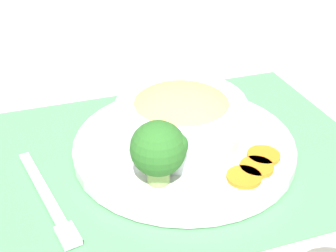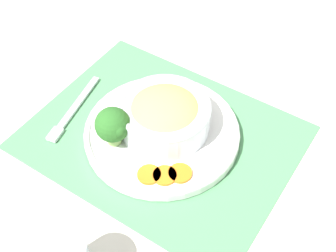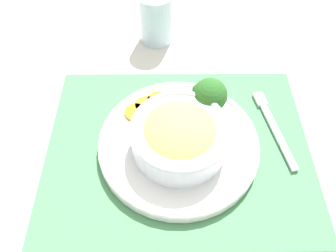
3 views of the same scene
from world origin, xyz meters
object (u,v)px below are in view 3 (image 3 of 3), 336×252
at_px(bowl, 178,135).
at_px(fork, 271,121).
at_px(broccoli_floret, 209,96).
at_px(water_glass, 156,21).

height_order(bowl, fork, bowl).
distance_m(broccoli_floret, fork, 0.14).
xyz_separation_m(broccoli_floret, fork, (0.12, -0.02, -0.06)).
bearing_deg(fork, bowl, -171.75).
bearing_deg(fork, water_glass, 119.84).
height_order(bowl, broccoli_floret, broccoli_floret).
distance_m(water_glass, fork, 0.34).
relative_size(bowl, broccoli_floret, 2.16).
xyz_separation_m(bowl, broccoli_floret, (0.06, 0.08, 0.01)).
relative_size(broccoli_floret, water_glass, 0.68).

